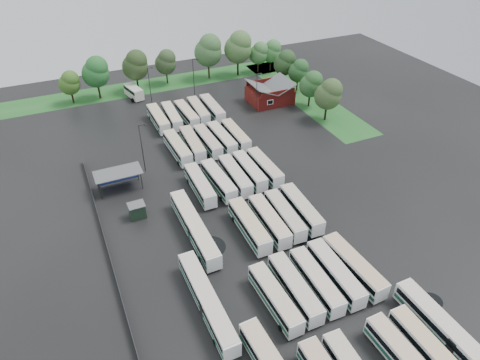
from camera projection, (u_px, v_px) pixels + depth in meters
name	position (u px, v px, depth m)	size (l,w,h in m)	color
ground	(260.00, 237.00, 66.68)	(160.00, 160.00, 0.00)	black
brick_building	(270.00, 95.00, 105.38)	(10.07, 8.60, 5.39)	maroon
wash_shed	(118.00, 174.00, 75.51)	(8.20, 4.20, 3.58)	#2D2D30
utility_hut	(137.00, 211.00, 69.82)	(2.70, 2.20, 2.62)	black
grass_strip_north	(160.00, 84.00, 115.42)	(80.00, 10.00, 0.01)	#205D21
grass_strip_east	(304.00, 95.00, 109.84)	(10.00, 50.00, 0.01)	#205D21
west_fence	(106.00, 242.00, 64.81)	(0.10, 50.00, 1.20)	#2D2D30
bus_r0c3	(404.00, 359.00, 47.99)	(2.63, 11.05, 3.06)	white
bus_r0c4	(427.00, 349.00, 49.00)	(2.35, 10.82, 3.01)	white
bus_r1c0	(275.00, 298.00, 54.91)	(2.58, 10.88, 3.01)	white
bus_r1c1	(295.00, 288.00, 56.19)	(2.53, 11.20, 3.11)	white
bus_r1c2	(316.00, 281.00, 57.22)	(2.58, 10.95, 3.03)	white
bus_r1c3	(335.00, 273.00, 58.30)	(2.61, 11.35, 3.15)	white
bus_r1c4	(354.00, 266.00, 59.32)	(3.02, 11.57, 3.19)	white
bus_r2c1	(249.00, 226.00, 66.18)	(2.60, 11.48, 3.19)	white
bus_r2c2	(269.00, 221.00, 67.18)	(2.66, 11.19, 3.10)	white
bus_r2c3	(285.00, 215.00, 68.33)	(2.87, 11.07, 3.05)	white
bus_r2c4	(301.00, 209.00, 69.59)	(2.83, 11.24, 3.10)	white
bus_r3c0	(200.00, 185.00, 74.97)	(2.51, 11.10, 3.08)	white
bus_r3c1	(219.00, 180.00, 76.11)	(2.80, 11.17, 3.08)	white
bus_r3c2	(235.00, 176.00, 77.27)	(2.60, 11.21, 3.11)	white
bus_r3c3	(249.00, 171.00, 78.66)	(2.40, 10.93, 3.04)	white
bus_r3c4	(265.00, 167.00, 79.61)	(2.49, 10.94, 3.04)	white
bus_r4c0	(177.00, 148.00, 85.20)	(2.76, 11.38, 3.15)	white
bus_r4c1	(192.00, 144.00, 86.43)	(2.90, 11.43, 3.15)	white
bus_r4c2	(208.00, 141.00, 87.37)	(2.47, 10.98, 3.05)	white
bus_r4c3	(222.00, 138.00, 88.43)	(2.57, 11.03, 3.06)	white
bus_r4c4	(236.00, 135.00, 89.42)	(2.34, 10.88, 3.03)	white
bus_r5c0	(158.00, 119.00, 95.36)	(2.44, 11.26, 3.13)	white
bus_r5c1	(172.00, 116.00, 96.45)	(2.77, 11.05, 3.05)	white
bus_r5c2	(187.00, 114.00, 97.43)	(2.67, 10.89, 3.01)	white
bus_r5c3	(198.00, 110.00, 98.81)	(2.74, 11.03, 3.05)	white
bus_r5c4	(212.00, 108.00, 99.56)	(2.61, 11.38, 3.16)	white
artic_bus_west_b	(194.00, 228.00, 65.81)	(2.50, 16.97, 3.15)	white
artic_bus_west_c	(207.00, 301.00, 54.55)	(2.45, 16.25, 3.01)	white
artic_bus_east	(452.00, 338.00, 50.09)	(2.57, 16.86, 3.12)	white
minibus	(134.00, 92.00, 107.60)	(3.86, 6.99, 2.89)	silver
tree_north_0	(70.00, 83.00, 102.75)	(5.06, 5.06, 8.37)	black
tree_north_1	(96.00, 72.00, 104.16)	(6.59, 6.59, 10.91)	black
tree_north_2	(136.00, 65.00, 107.95)	(6.56, 6.56, 10.86)	black
tree_north_3	(166.00, 62.00, 112.55)	(5.63, 5.63, 9.32)	black
tree_north_4	(209.00, 50.00, 114.36)	(7.39, 7.39, 12.24)	black
tree_north_5	(239.00, 47.00, 116.17)	(7.52, 7.52, 12.45)	black
tree_north_6	(259.00, 53.00, 119.16)	(5.33, 5.33, 8.83)	black
tree_east_0	(329.00, 94.00, 94.95)	(6.01, 6.01, 9.96)	black
tree_east_1	(312.00, 84.00, 101.19)	(5.40, 5.40, 8.94)	black
tree_east_2	(299.00, 71.00, 109.03)	(5.08, 5.08, 8.42)	#312319
tree_east_3	(285.00, 62.00, 111.85)	(5.71, 5.71, 9.45)	#302113
tree_east_4	(272.00, 51.00, 120.15)	(5.45, 5.45, 9.03)	black
lamp_post_ne	(257.00, 89.00, 99.92)	(1.39, 0.27, 9.02)	#2D2D30
lamp_post_nw	(142.00, 145.00, 78.35)	(1.52, 0.30, 9.84)	#2D2D30
lamp_post_back_w	(150.00, 83.00, 102.52)	(1.42, 0.28, 9.22)	#2D2D30
lamp_post_back_e	(194.00, 75.00, 106.06)	(1.49, 0.29, 9.69)	#2D2D30
puddle_0	(326.00, 360.00, 49.70)	(4.42, 4.42, 0.01)	black
puddle_1	(399.00, 337.00, 52.13)	(3.56, 3.56, 0.01)	black
puddle_2	(210.00, 247.00, 64.81)	(4.98, 4.98, 0.01)	black
puddle_3	(299.00, 234.00, 67.10)	(5.14, 5.14, 0.01)	black
puddle_4	(432.00, 301.00, 56.64)	(2.75, 2.75, 0.01)	black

